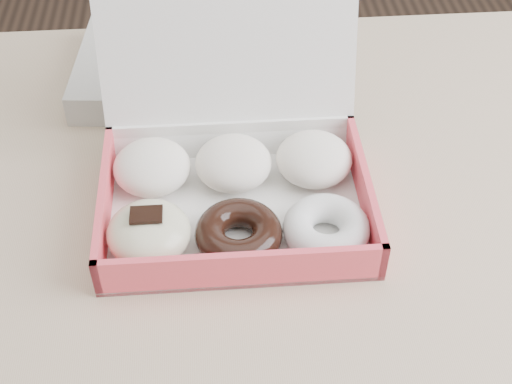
{
  "coord_description": "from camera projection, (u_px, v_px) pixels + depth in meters",
  "views": [
    {
      "loc": [
        -0.16,
        -0.53,
        1.3
      ],
      "look_at": [
        -0.12,
        -0.01,
        0.8
      ],
      "focal_mm": 50.0,
      "sensor_mm": 36.0,
      "label": 1
    }
  ],
  "objects": [
    {
      "name": "table",
      "position": [
        354.0,
        257.0,
        0.83
      ],
      "size": [
        1.2,
        0.8,
        0.75
      ],
      "color": "tan",
      "rests_on": "ground"
    },
    {
      "name": "donut_box",
      "position": [
        232.0,
        181.0,
        0.76
      ],
      "size": [
        0.28,
        0.26,
        0.2
      ],
      "rotation": [
        0.0,
        0.0,
        -0.0
      ],
      "color": "white",
      "rests_on": "table"
    },
    {
      "name": "newspapers",
      "position": [
        175.0,
        67.0,
        0.94
      ],
      "size": [
        0.27,
        0.22,
        0.04
      ],
      "primitive_type": "cube",
      "rotation": [
        0.0,
        0.0,
        -0.09
      ],
      "color": "silver",
      "rests_on": "table"
    }
  ]
}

